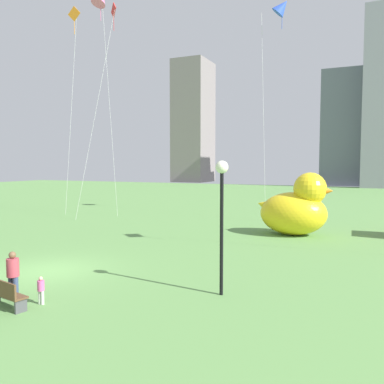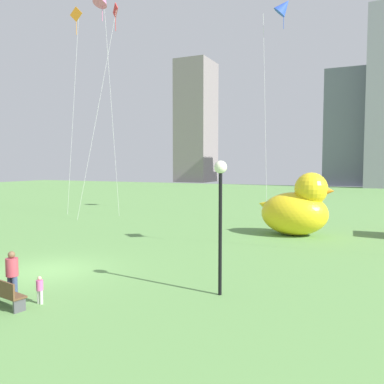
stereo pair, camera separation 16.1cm
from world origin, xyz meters
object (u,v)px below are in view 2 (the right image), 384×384
person_child (40,289)px  lamppost (220,196)px  kite_blue (284,7)px  person_adult (12,273)px  giant_inflatable_duck (297,209)px  kite_red (115,23)px  park_bench (3,292)px  kite_orange (76,27)px

person_child → lamppost: lamppost is taller
lamppost → kite_blue: bearing=96.3°
person_adult → kite_blue: size_ratio=0.09×
kite_blue → giant_inflatable_duck: bearing=-70.3°
lamppost → kite_blue: 23.75m
kite_red → park_bench: bearing=-63.7°
person_child → giant_inflatable_duck: bearing=71.7°
giant_inflatable_duck → lamppost: size_ratio=1.04×
kite_red → kite_blue: size_ratio=1.03×
kite_orange → person_child: bearing=-52.6°
park_bench → lamppost: (5.64, 3.89, 2.87)m
park_bench → kite_blue: (3.47, 23.50, 16.10)m
person_adult → kite_blue: (3.80, 22.87, 15.69)m
park_bench → lamppost: bearing=34.6°
park_bench → person_child: park_bench is taller
kite_orange → giant_inflatable_duck: bearing=-7.8°
park_bench → kite_orange: 28.01m
park_bench → person_adult: (-0.33, 0.63, 0.41)m
person_adult → kite_red: 26.60m
lamppost → kite_blue: (-2.17, 19.61, 13.22)m
park_bench → person_adult: person_adult is taller
kite_red → kite_blue: bearing=14.2°
park_bench → person_child: bearing=42.6°
person_child → kite_blue: kite_blue is taller
lamppost → kite_orange: kite_orange is taller
person_child → lamppost: (4.87, 3.18, 2.86)m
giant_inflatable_duck → kite_red: 21.90m
kite_orange → kite_red: bearing=16.8°
park_bench → giant_inflatable_duck: size_ratio=0.37×
kite_orange → kite_red: (3.33, 1.01, 0.16)m
kite_blue → kite_red: bearing=-165.8°
kite_blue → lamppost: bearing=-83.7°
lamppost → kite_red: (-15.60, 16.22, 12.87)m
lamppost → kite_orange: (-18.93, 15.21, 12.71)m
kite_red → kite_blue: (13.43, 3.39, 0.35)m
person_adult → person_child: person_adult is taller
giant_inflatable_duck → person_child: bearing=-108.3°
kite_red → lamppost: bearing=-46.1°
person_adult → kite_orange: 27.19m
person_child → kite_orange: (-14.06, 18.40, 15.57)m
giant_inflatable_duck → kite_blue: kite_blue is taller
person_child → giant_inflatable_duck: giant_inflatable_duck is taller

